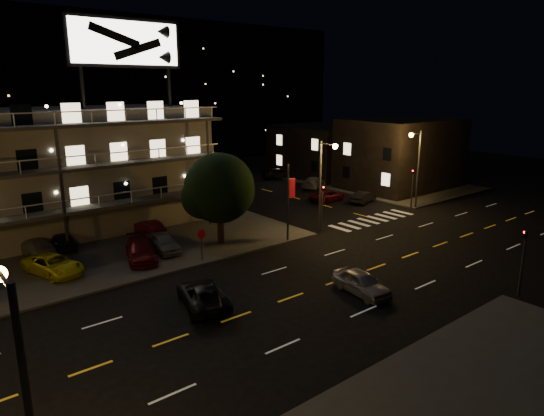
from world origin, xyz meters
TOP-DOWN VIEW (x-y plane):
  - ground at (0.00, 0.00)m, footprint 140.00×140.00m
  - curb_nw at (-14.00, 20.00)m, footprint 44.00×24.00m
  - curb_ne at (30.00, 20.00)m, footprint 16.00×24.00m
  - motel at (-9.94, 23.88)m, footprint 28.00×13.80m
  - side_bldg_front at (29.99, 16.00)m, footprint 14.06×10.00m
  - side_bldg_back at (29.99, 28.00)m, footprint 14.06×12.00m
  - streetlight_nc at (8.50, 7.94)m, footprint 0.44×1.92m
  - streetlight_ne at (22.14, 8.30)m, footprint 1.92×0.44m
  - streetlight_s at (-18.00, -7.94)m, footprint 0.44×1.92m
  - signal_nw at (9.00, 8.50)m, footprint 0.20×0.27m
  - signal_sw at (9.00, -8.50)m, footprint 0.20×0.27m
  - signal_ne at (22.00, 8.50)m, footprint 0.27×0.20m
  - banner_north at (5.09, 8.40)m, footprint 0.83×0.16m
  - stop_sign at (-3.00, 8.57)m, footprint 0.91×0.11m
  - tree at (0.26, 11.19)m, footprint 5.76×5.55m
  - lot_car_2 at (-12.08, 12.57)m, footprint 3.52×5.13m
  - lot_car_3 at (-6.32, 11.54)m, footprint 3.44×5.25m
  - lot_car_4 at (-4.21, 12.17)m, footprint 2.14×4.32m
  - lot_car_7 at (-12.01, 17.50)m, footprint 2.37×4.55m
  - lot_car_8 at (-10.10, 17.50)m, footprint 1.76×3.97m
  - lot_car_9 at (-3.31, 16.68)m, footprint 1.49×3.92m
  - side_car_0 at (20.17, 13.30)m, footprint 4.17×2.42m
  - side_car_1 at (17.76, 16.39)m, footprint 4.63×2.49m
  - side_car_2 at (21.63, 22.53)m, footprint 5.03×3.54m
  - side_car_3 at (22.09, 30.28)m, footprint 4.73×3.15m
  - road_car_east at (1.78, -2.25)m, footprint 2.15×4.29m
  - road_car_west at (-6.67, 2.39)m, footprint 3.63×5.45m

SIDE VIEW (x-z plane):
  - ground at x=0.00m, z-range 0.00..0.00m
  - curb_nw at x=-14.00m, z-range 0.00..0.15m
  - curb_ne at x=30.00m, z-range 0.00..0.15m
  - side_car_1 at x=17.76m, z-range 0.00..1.24m
  - side_car_0 at x=20.17m, z-range 0.00..1.30m
  - side_car_2 at x=21.63m, z-range 0.00..1.35m
  - road_car_west at x=-6.67m, z-range 0.00..1.39m
  - road_car_east at x=1.78m, z-range 0.00..1.41m
  - side_car_3 at x=22.09m, z-range 0.00..1.50m
  - lot_car_7 at x=-12.01m, z-range 0.15..1.41m
  - lot_car_9 at x=-3.31m, z-range 0.15..1.43m
  - lot_car_2 at x=-12.08m, z-range 0.15..1.45m
  - lot_car_8 at x=-10.10m, z-range 0.15..1.48m
  - lot_car_4 at x=-4.21m, z-range 0.15..1.56m
  - lot_car_3 at x=-6.32m, z-range 0.15..1.56m
  - stop_sign at x=-3.00m, z-range 0.41..3.01m
  - signal_nw at x=9.00m, z-range 0.27..4.87m
  - signal_sw at x=9.00m, z-range 0.27..4.87m
  - signal_ne at x=22.00m, z-range 0.27..4.87m
  - banner_north at x=5.09m, z-range 0.23..6.63m
  - side_bldg_back at x=29.99m, z-range 0.00..7.00m
  - side_bldg_front at x=29.99m, z-range 0.00..8.50m
  - tree at x=0.26m, z-range 0.83..8.09m
  - streetlight_nc at x=8.50m, z-range 0.96..8.96m
  - streetlight_ne at x=22.14m, z-range 0.96..8.96m
  - streetlight_s at x=-18.00m, z-range 0.96..8.96m
  - motel at x=-9.94m, z-range -3.71..14.39m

